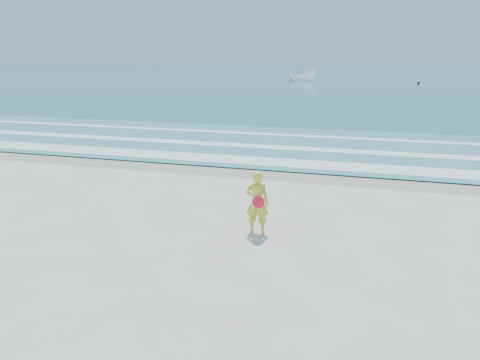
# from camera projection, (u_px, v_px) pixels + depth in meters

# --- Properties ---
(ground) EXTENTS (400.00, 400.00, 0.00)m
(ground) POSITION_uv_depth(u_px,v_px,m) (170.00, 293.00, 8.03)
(ground) COLOR silver
(ground) RESTS_ON ground
(wet_sand) EXTENTS (400.00, 2.40, 0.00)m
(wet_sand) POSITION_uv_depth(u_px,v_px,m) (279.00, 172.00, 16.36)
(wet_sand) COLOR #B2A893
(wet_sand) RESTS_ON ground
(ocean) EXTENTS (400.00, 190.00, 0.04)m
(ocean) POSITION_uv_depth(u_px,v_px,m) (367.00, 73.00, 105.24)
(ocean) COLOR #19727F
(ocean) RESTS_ON ground
(shallow) EXTENTS (400.00, 10.00, 0.01)m
(shallow) POSITION_uv_depth(u_px,v_px,m) (302.00, 145.00, 20.98)
(shallow) COLOR #59B7AD
(shallow) RESTS_ON ocean
(foam_near) EXTENTS (400.00, 1.40, 0.01)m
(foam_near) POSITION_uv_depth(u_px,v_px,m) (286.00, 163.00, 17.55)
(foam_near) COLOR white
(foam_near) RESTS_ON shallow
(foam_mid) EXTENTS (400.00, 0.90, 0.01)m
(foam_mid) POSITION_uv_depth(u_px,v_px,m) (299.00, 148.00, 20.24)
(foam_mid) COLOR white
(foam_mid) RESTS_ON shallow
(foam_far) EXTENTS (400.00, 0.60, 0.01)m
(foam_far) POSITION_uv_depth(u_px,v_px,m) (310.00, 136.00, 23.29)
(foam_far) COLOR white
(foam_far) RESTS_ON shallow
(boat) EXTENTS (5.20, 2.65, 1.92)m
(boat) POSITION_uv_depth(u_px,v_px,m) (302.00, 75.00, 73.28)
(boat) COLOR white
(boat) RESTS_ON ocean
(buoy) EXTENTS (0.36, 0.36, 0.36)m
(buoy) POSITION_uv_depth(u_px,v_px,m) (418.00, 83.00, 65.14)
(buoy) COLOR black
(buoy) RESTS_ON ocean
(woman) EXTENTS (0.55, 0.41, 1.47)m
(woman) POSITION_uv_depth(u_px,v_px,m) (257.00, 202.00, 10.60)
(woman) COLOR yellow
(woman) RESTS_ON ground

